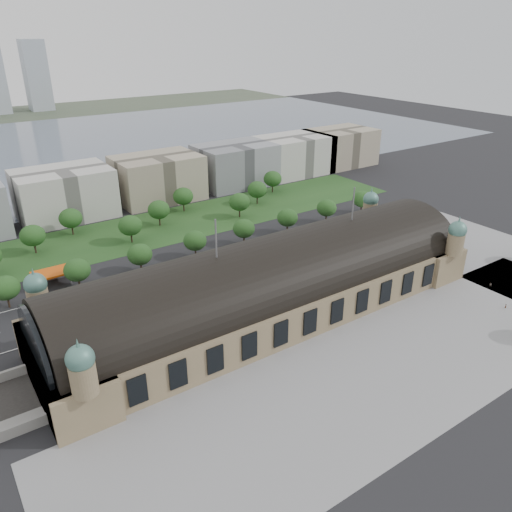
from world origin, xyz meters
TOP-DOWN VIEW (x-y plane):
  - ground at (0.00, 0.00)m, footprint 900.00×900.00m
  - station at (0.00, 0.00)m, footprint 150.00×48.40m
  - plaza_south at (10.00, -44.00)m, footprint 190.00×48.00m
  - plaza_east at (103.00, 0.00)m, footprint 56.00×100.00m
  - road_slab at (-20.00, 38.00)m, footprint 260.00×26.00m
  - grass_belt at (-15.00, 93.00)m, footprint 300.00×45.00m
  - petrol_station at (-53.91, 65.28)m, footprint 14.00×13.00m
  - lake at (0.00, 298.00)m, footprint 700.00×320.00m
  - far_shore at (0.00, 498.00)m, footprint 700.00×120.00m
  - far_tower_right at (45.00, 508.00)m, footprint 24.00×24.00m
  - office_3 at (-30.00, 133.00)m, footprint 45.00×32.00m
  - office_4 at (20.00, 133.00)m, footprint 45.00×32.00m
  - office_5 at (70.00, 133.00)m, footprint 45.00×32.00m
  - office_6 at (115.00, 133.00)m, footprint 45.00×32.00m
  - office_7 at (155.00, 133.00)m, footprint 45.00×32.00m
  - tree_row_2 at (-72.00, 53.00)m, footprint 9.60×9.60m
  - tree_row_3 at (-48.00, 53.00)m, footprint 9.60×9.60m
  - tree_row_4 at (-24.00, 53.00)m, footprint 9.60×9.60m
  - tree_row_5 at (0.00, 53.00)m, footprint 9.60×9.60m
  - tree_row_6 at (24.00, 53.00)m, footprint 9.60×9.60m
  - tree_row_7 at (48.00, 53.00)m, footprint 9.60×9.60m
  - tree_row_8 at (72.00, 53.00)m, footprint 9.60×9.60m
  - tree_row_9 at (96.00, 53.00)m, footprint 9.60×9.60m
  - tree_belt_4 at (-54.00, 95.00)m, footprint 10.40×10.40m
  - tree_belt_5 at (-35.00, 107.00)m, footprint 10.40×10.40m
  - tree_belt_6 at (-16.00, 83.00)m, footprint 10.40×10.40m
  - tree_belt_7 at (3.00, 95.00)m, footprint 10.40×10.40m
  - tree_belt_8 at (22.00, 107.00)m, footprint 10.40×10.40m
  - tree_belt_9 at (41.00, 83.00)m, footprint 10.40×10.40m
  - tree_belt_10 at (60.00, 95.00)m, footprint 10.40×10.40m
  - tree_belt_11 at (79.00, 107.00)m, footprint 10.40×10.40m
  - traffic_car_2 at (-51.48, 35.74)m, footprint 4.99×2.50m
  - traffic_car_3 at (-18.57, 46.07)m, footprint 4.80×2.45m
  - traffic_car_4 at (17.64, 31.21)m, footprint 4.80×2.44m
  - traffic_car_5 at (54.40, 42.56)m, footprint 4.30×1.69m
  - traffic_car_6 at (69.35, 30.36)m, footprint 4.99×2.76m
  - parked_car_0 at (-68.03, 22.61)m, footprint 4.28×3.67m
  - parked_car_1 at (-45.08, 25.00)m, footprint 6.34×4.70m
  - parked_car_2 at (-48.21, 21.00)m, footprint 5.84×5.25m
  - parked_car_3 at (-36.98, 25.00)m, footprint 4.77×3.53m
  - parked_car_4 at (-27.75, 25.00)m, footprint 4.37×3.77m
  - parked_car_5 at (-49.94, 25.00)m, footprint 6.26×5.40m
  - parked_car_6 at (-20.79, 21.00)m, footprint 5.62×4.88m
  - bus_west at (-20.72, 32.00)m, footprint 13.58×3.35m
  - bus_mid at (0.26, 32.00)m, footprint 13.06×3.89m
  - bus_east at (10.20, 27.00)m, footprint 11.50×3.74m
  - pedestrian_1 at (67.31, -43.62)m, footprint 0.71×0.76m
  - pedestrian_2 at (77.46, -31.53)m, footprint 0.66×0.95m

SIDE VIEW (x-z plane):
  - ground at x=0.00m, z-range 0.00..0.00m
  - plaza_south at x=10.00m, z-range -0.06..0.06m
  - plaza_east at x=103.00m, z-range -0.06..0.06m
  - road_slab at x=-20.00m, z-range -0.05..0.05m
  - grass_belt at x=-15.00m, z-range -0.05..0.05m
  - lake at x=0.00m, z-range -0.04..0.04m
  - far_shore at x=0.00m, z-range -0.07..0.07m
  - traffic_car_6 at x=69.35m, z-range 0.00..1.32m
  - traffic_car_3 at x=-18.57m, z-range 0.00..1.33m
  - traffic_car_2 at x=-51.48m, z-range 0.00..1.36m
  - parked_car_0 at x=-68.03m, z-range 0.00..1.39m
  - traffic_car_5 at x=54.40m, z-range 0.00..1.39m
  - parked_car_4 at x=-27.75m, z-range 0.00..1.42m
  - parked_car_3 at x=-36.98m, z-range 0.00..1.51m
  - parked_car_6 at x=-20.79m, z-range 0.00..1.55m
  - traffic_car_4 at x=17.64m, z-range 0.00..1.56m
  - parked_car_5 at x=-49.94m, z-range 0.00..1.60m
  - parked_car_1 at x=-45.08m, z-range 0.00..1.60m
  - parked_car_2 at x=-48.21m, z-range 0.00..1.63m
  - pedestrian_1 at x=67.31m, z-range 0.00..1.74m
  - pedestrian_2 at x=77.46m, z-range 0.00..1.78m
  - bus_east at x=10.20m, z-range 0.00..3.15m
  - bus_mid at x=0.26m, z-range 0.00..3.59m
  - bus_west at x=-20.72m, z-range 0.00..3.77m
  - petrol_station at x=-53.91m, z-range 0.42..5.47m
  - tree_row_2 at x=-72.00m, z-range 1.67..13.19m
  - tree_row_3 at x=-48.00m, z-range 1.67..13.19m
  - tree_row_4 at x=-24.00m, z-range 1.67..13.19m
  - tree_row_5 at x=0.00m, z-range 1.67..13.19m
  - tree_row_6 at x=24.00m, z-range 1.67..13.19m
  - tree_row_7 at x=48.00m, z-range 1.67..13.19m
  - tree_row_8 at x=72.00m, z-range 1.67..13.19m
  - tree_row_9 at x=96.00m, z-range 1.67..13.19m
  - tree_belt_4 at x=-54.00m, z-range 1.81..14.29m
  - tree_belt_5 at x=-35.00m, z-range 1.81..14.29m
  - tree_belt_6 at x=-16.00m, z-range 1.81..14.29m
  - tree_belt_7 at x=3.00m, z-range 1.81..14.29m
  - tree_belt_8 at x=22.00m, z-range 1.81..14.29m
  - tree_belt_9 at x=41.00m, z-range 1.81..14.29m
  - tree_belt_10 at x=60.00m, z-range 1.81..14.29m
  - tree_belt_11 at x=79.00m, z-range 1.81..14.29m
  - station at x=0.00m, z-range -11.87..32.43m
  - office_3 at x=-30.00m, z-range 0.00..24.00m
  - office_4 at x=20.00m, z-range 0.00..24.00m
  - office_5 at x=70.00m, z-range 0.00..24.00m
  - office_6 at x=115.00m, z-range 0.00..24.00m
  - office_7 at x=155.00m, z-range 0.00..24.00m
  - far_tower_right at x=45.00m, z-range 0.00..75.00m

